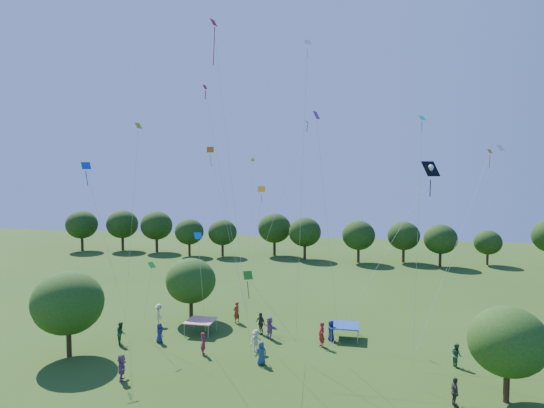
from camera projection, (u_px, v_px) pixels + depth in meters
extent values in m
cylinder|color=#422B19|center=(69.00, 344.00, 34.32)|extent=(0.36, 0.36, 1.74)
ellipsoid|color=#2A5016|center=(68.00, 303.00, 34.12)|extent=(4.96, 4.96, 4.46)
cylinder|color=#422B19|center=(191.00, 311.00, 42.83)|extent=(0.33, 0.33, 1.63)
ellipsoid|color=#2A5016|center=(191.00, 281.00, 42.65)|extent=(4.40, 4.40, 3.96)
cylinder|color=#422B19|center=(506.00, 388.00, 27.46)|extent=(0.34, 0.34, 1.66)
ellipsoid|color=#2A5016|center=(508.00, 341.00, 27.29)|extent=(4.36, 4.36, 3.93)
cylinder|color=#422B19|center=(82.00, 244.00, 80.60)|extent=(0.44, 0.44, 2.15)
ellipsoid|color=#203E11|center=(82.00, 225.00, 80.38)|extent=(5.17, 5.17, 4.65)
cylinder|color=#422B19|center=(123.00, 244.00, 80.85)|extent=(0.45, 0.45, 2.17)
ellipsoid|color=#203E11|center=(122.00, 224.00, 80.63)|extent=(5.22, 5.22, 4.70)
cylinder|color=#422B19|center=(157.00, 245.00, 79.21)|extent=(0.44, 0.44, 2.15)
ellipsoid|color=#203E11|center=(156.00, 225.00, 78.99)|extent=(5.17, 5.17, 4.65)
cylinder|color=#422B19|center=(189.00, 250.00, 75.62)|extent=(0.38, 0.38, 1.87)
ellipsoid|color=#203E11|center=(189.00, 232.00, 75.43)|extent=(4.48, 4.48, 4.03)
cylinder|color=#422B19|center=(223.00, 250.00, 75.13)|extent=(0.38, 0.38, 1.84)
ellipsoid|color=#203E11|center=(222.00, 232.00, 74.95)|extent=(4.42, 4.42, 3.98)
cylinder|color=#422B19|center=(274.00, 249.00, 75.86)|extent=(0.44, 0.44, 2.14)
ellipsoid|color=#203E11|center=(274.00, 228.00, 75.64)|extent=(5.14, 5.14, 4.63)
cylinder|color=#422B19|center=(305.00, 252.00, 72.68)|extent=(0.42, 0.42, 2.03)
ellipsoid|color=#203E11|center=(305.00, 232.00, 72.48)|extent=(4.86, 4.86, 4.37)
cylinder|color=#422B19|center=(358.00, 256.00, 69.93)|extent=(0.40, 0.40, 1.96)
ellipsoid|color=#203E11|center=(359.00, 235.00, 69.74)|extent=(4.71, 4.71, 4.24)
cylinder|color=#422B19|center=(403.00, 256.00, 70.11)|extent=(0.39, 0.39, 1.91)
ellipsoid|color=#203E11|center=(404.00, 236.00, 69.91)|extent=(4.59, 4.59, 4.13)
cylinder|color=#422B19|center=(440.00, 260.00, 66.99)|extent=(0.39, 0.39, 1.89)
ellipsoid|color=#203E11|center=(441.00, 239.00, 66.80)|extent=(4.54, 4.54, 4.08)
cylinder|color=#422B19|center=(487.00, 259.00, 68.09)|extent=(0.33, 0.33, 1.58)
ellipsoid|color=#203E11|center=(488.00, 242.00, 67.93)|extent=(3.80, 3.80, 3.42)
cube|color=red|center=(201.00, 321.00, 39.15)|extent=(2.20, 2.20, 0.08)
cylinder|color=#999999|center=(184.00, 330.00, 38.41)|extent=(0.05, 0.05, 1.10)
cylinder|color=#999999|center=(208.00, 331.00, 38.00)|extent=(0.05, 0.05, 1.10)
cylinder|color=#999999|center=(194.00, 322.00, 40.37)|extent=(0.05, 0.05, 1.10)
cylinder|color=#999999|center=(216.00, 324.00, 39.95)|extent=(0.05, 0.05, 1.10)
cube|color=#173E98|center=(345.00, 325.00, 37.95)|extent=(2.20, 2.20, 0.08)
cylinder|color=#999999|center=(331.00, 335.00, 37.21)|extent=(0.05, 0.05, 1.10)
cylinder|color=#999999|center=(358.00, 337.00, 36.80)|extent=(0.05, 0.05, 1.10)
cylinder|color=#999999|center=(333.00, 327.00, 39.16)|extent=(0.05, 0.05, 1.10)
cylinder|color=#999999|center=(358.00, 328.00, 38.75)|extent=(0.05, 0.05, 1.10)
imported|color=navy|center=(159.00, 333.00, 37.08)|extent=(0.84, 0.74, 1.50)
imported|color=maroon|center=(203.00, 344.00, 34.60)|extent=(0.54, 0.69, 1.61)
imported|color=#23532B|center=(121.00, 333.00, 36.76)|extent=(0.84, 0.95, 1.70)
imported|color=beige|center=(159.00, 314.00, 41.41)|extent=(1.16, 1.23, 1.79)
imported|color=#413634|center=(455.00, 392.00, 26.94)|extent=(0.59, 1.02, 1.64)
imported|color=#854D75|center=(122.00, 367.00, 30.33)|extent=(1.20, 1.64, 1.67)
imported|color=navy|center=(261.00, 353.00, 32.84)|extent=(0.89, 0.78, 1.58)
imported|color=maroon|center=(236.00, 312.00, 41.94)|extent=(0.71, 0.81, 1.84)
imported|color=#235331|center=(457.00, 355.00, 32.47)|extent=(0.66, 0.88, 1.58)
imported|color=#BBB395|center=(256.00, 341.00, 35.18)|extent=(1.04, 1.13, 1.63)
imported|color=#38302D|center=(260.00, 323.00, 39.01)|extent=(1.11, 0.99, 1.76)
imported|color=#9B5A96|center=(270.00, 328.00, 37.90)|extent=(1.54, 1.56, 1.73)
imported|color=navy|center=(331.00, 330.00, 37.54)|extent=(0.61, 0.86, 1.57)
imported|color=maroon|center=(322.00, 335.00, 36.15)|extent=(0.75, 0.82, 1.85)
cube|color=black|center=(431.00, 169.00, 34.08)|extent=(1.38, 1.33, 1.07)
cube|color=black|center=(430.00, 188.00, 34.22)|extent=(0.08, 0.27, 1.18)
sphere|color=white|center=(431.00, 167.00, 34.02)|extent=(0.39, 0.39, 0.39)
cylinder|color=white|center=(431.00, 171.00, 34.04)|extent=(0.27, 0.54, 0.35)
cylinder|color=white|center=(431.00, 171.00, 34.04)|extent=(0.27, 0.54, 0.35)
cylinder|color=beige|center=(379.00, 264.00, 31.80)|extent=(6.99, 7.03, 11.47)
cube|color=red|center=(214.00, 22.00, 39.58)|extent=(0.50, 0.73, 0.58)
cube|color=red|center=(214.00, 46.00, 39.76)|extent=(0.38, 0.58, 2.94)
cylinder|color=beige|center=(230.00, 171.00, 34.87)|extent=(5.79, 10.09, 23.70)
cube|color=#D6610C|center=(210.00, 150.00, 47.65)|extent=(0.77, 0.58, 0.57)
cube|color=#D6610C|center=(211.00, 160.00, 47.77)|extent=(0.18, 0.26, 1.19)
cylinder|color=beige|center=(227.00, 226.00, 44.08)|extent=(5.58, 7.13, 13.68)
cube|color=orange|center=(490.00, 151.00, 39.06)|extent=(0.48, 0.46, 0.34)
cube|color=orange|center=(490.00, 161.00, 39.17)|extent=(0.07, 0.25, 1.10)
cylinder|color=beige|center=(457.00, 242.00, 35.65)|extent=(6.20, 9.24, 13.27)
cube|color=#B3E013|center=(253.00, 160.00, 46.47)|extent=(0.37, 0.24, 0.31)
cylinder|color=beige|center=(250.00, 232.00, 43.32)|extent=(1.25, 7.09, 12.80)
cube|color=#188923|center=(152.00, 265.00, 35.97)|extent=(0.52, 0.62, 0.39)
cylinder|color=beige|center=(148.00, 294.00, 37.54)|extent=(1.94, 2.49, 4.64)
cube|color=#133CBE|center=(86.00, 166.00, 36.53)|extent=(0.73, 0.73, 0.54)
cube|color=#133CBE|center=(87.00, 179.00, 36.64)|extent=(0.06, 0.25, 1.13)
cylinder|color=beige|center=(107.00, 246.00, 37.76)|extent=(1.89, 2.09, 11.97)
cube|color=purple|center=(316.00, 115.00, 27.71)|extent=(0.38, 0.55, 0.45)
cylinder|color=beige|center=(329.00, 241.00, 30.39)|extent=(1.11, 4.71, 14.80)
cube|color=white|center=(307.00, 42.00, 30.48)|extent=(0.55, 0.49, 0.36)
cube|color=white|center=(307.00, 52.00, 30.57)|extent=(0.10, 0.17, 0.70)
cylinder|color=beige|center=(301.00, 200.00, 32.26)|extent=(1.02, 2.10, 19.74)
cube|color=#0ED8DB|center=(422.00, 118.00, 29.71)|extent=(0.51, 0.49, 0.31)
cube|color=#0ED8DB|center=(422.00, 127.00, 29.80)|extent=(0.07, 0.15, 0.60)
cylinder|color=beige|center=(417.00, 242.00, 29.68)|extent=(0.37, 1.20, 14.90)
cube|color=red|center=(205.00, 87.00, 38.20)|extent=(0.28, 0.41, 0.34)
cube|color=red|center=(205.00, 95.00, 38.29)|extent=(0.13, 0.17, 0.69)
cylinder|color=beige|center=(226.00, 204.00, 39.41)|extent=(2.80, 1.84, 18.30)
cube|color=orange|center=(261.00, 189.00, 43.09)|extent=(0.74, 0.58, 0.51)
cube|color=orange|center=(262.00, 198.00, 43.20)|extent=(0.15, 0.19, 0.82)
cylinder|color=beige|center=(254.00, 250.00, 41.83)|extent=(0.51, 3.42, 9.97)
cube|color=gold|center=(138.00, 126.00, 42.64)|extent=(0.53, 0.71, 0.52)
cylinder|color=beige|center=(132.00, 218.00, 41.46)|extent=(0.33, 3.45, 15.57)
cube|color=#298017|center=(248.00, 275.00, 29.70)|extent=(0.62, 0.53, 0.48)
cube|color=#298017|center=(248.00, 290.00, 29.81)|extent=(0.12, 0.27, 1.16)
cylinder|color=beige|center=(273.00, 312.00, 31.63)|extent=(2.36, 4.09, 5.21)
cube|color=blue|center=(198.00, 236.00, 31.38)|extent=(0.55, 0.51, 0.42)
cylinder|color=beige|center=(202.00, 288.00, 33.56)|extent=(0.93, 3.77, 7.44)
cube|color=#87166B|center=(307.00, 122.00, 44.70)|extent=(0.28, 0.40, 0.31)
cube|color=#87166B|center=(307.00, 128.00, 44.78)|extent=(0.14, 0.16, 0.66)
cylinder|color=beige|center=(276.00, 214.00, 42.67)|extent=(4.67, 6.27, 16.21)
cube|color=silver|center=(500.00, 148.00, 32.78)|extent=(0.62, 0.60, 0.41)
cylinder|color=beige|center=(458.00, 249.00, 32.60)|extent=(5.53, 2.48, 13.18)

